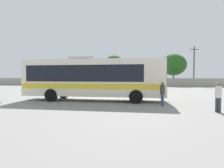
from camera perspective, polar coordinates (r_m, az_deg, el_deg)
ground_plane at (r=26.38m, az=3.08°, el=-2.27°), size 300.00×300.00×0.00m
perimeter_wall at (r=41.23m, az=5.93°, el=0.50°), size 80.00×0.30×1.69m
coach_bus_cream_yellow at (r=16.78m, az=-5.84°, el=1.89°), size 11.87×2.87×3.69m
attendant_by_bus_door at (r=14.10m, az=14.39°, el=-2.30°), size 0.43×0.43×1.69m
passenger_waiting_on_apron at (r=12.72m, az=28.41°, el=-2.94°), size 0.48×0.48×1.72m
parked_car_leftmost_dark_blue at (r=41.68m, az=-13.35°, el=0.37°), size 4.48×2.29×1.44m
parked_car_second_dark_blue at (r=39.70m, az=-6.30°, el=0.31°), size 4.45×2.09×1.41m
parked_car_third_white at (r=38.29m, az=2.19°, el=0.27°), size 4.24×2.21×1.44m
parked_car_rightmost_red at (r=37.71m, az=10.09°, el=0.27°), size 4.39×2.22×1.54m
utility_pole_near at (r=46.01m, az=22.65°, el=4.96°), size 1.80×0.28×8.45m
roadside_tree_left at (r=49.31m, az=-14.21°, el=5.17°), size 3.60×3.60×6.23m
roadside_tree_midleft at (r=48.09m, az=-6.04°, el=5.16°), size 3.91×3.91×6.24m
roadside_tree_midright at (r=46.70m, az=0.61°, el=5.83°), size 4.70×4.70×7.02m
roadside_tree_right at (r=47.23m, az=17.39°, el=5.36°), size 5.77×5.77×7.21m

